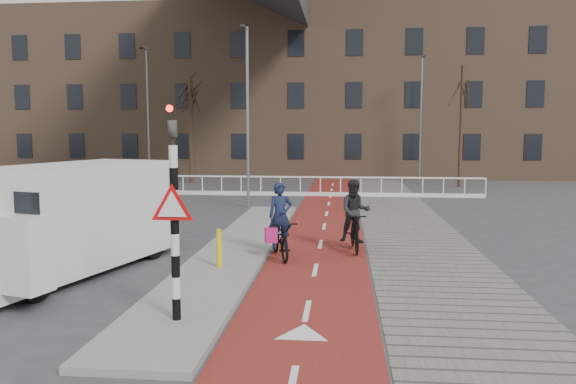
{
  "coord_description": "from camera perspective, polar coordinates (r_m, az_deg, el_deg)",
  "views": [
    {
      "loc": [
        2.12,
        -10.79,
        3.23
      ],
      "look_at": [
        0.56,
        5.0,
        1.5
      ],
      "focal_mm": 35.0,
      "sensor_mm": 36.0,
      "label": 1
    }
  ],
  "objects": [
    {
      "name": "townhouse_row",
      "position": [
        43.34,
        -1.22,
        12.29
      ],
      "size": [
        46.0,
        10.0,
        15.9
      ],
      "color": "#7F6047",
      "rests_on": "ground"
    },
    {
      "name": "bike_lane",
      "position": [
        21.05,
        3.88,
        -2.61
      ],
      "size": [
        2.5,
        60.0,
        0.01
      ],
      "primitive_type": "cube",
      "color": "maroon",
      "rests_on": "ground"
    },
    {
      "name": "curb_island",
      "position": [
        15.39,
        -5.08,
        -5.69
      ],
      "size": [
        1.8,
        16.0,
        0.12
      ],
      "primitive_type": "cube",
      "color": "gray",
      "rests_on": "ground"
    },
    {
      "name": "traffic_signal",
      "position": [
        9.26,
        -11.51,
        -1.59
      ],
      "size": [
        0.8,
        0.8,
        3.68
      ],
      "color": "black",
      "rests_on": "curb_island"
    },
    {
      "name": "streetlight_near",
      "position": [
        23.71,
        -4.12,
        7.44
      ],
      "size": [
        0.12,
        0.12,
        7.49
      ],
      "primitive_type": "cylinder",
      "color": "slate",
      "rests_on": "ground"
    },
    {
      "name": "railing",
      "position": [
        28.84,
        -8.7,
        0.33
      ],
      "size": [
        28.0,
        0.1,
        0.99
      ],
      "color": "silver",
      "rests_on": "ground"
    },
    {
      "name": "sidewalk",
      "position": [
        21.15,
        11.49,
        -2.68
      ],
      "size": [
        3.0,
        60.0,
        0.01
      ],
      "primitive_type": "cube",
      "color": "slate",
      "rests_on": "ground"
    },
    {
      "name": "bollard",
      "position": [
        12.99,
        -7.01,
        -5.68
      ],
      "size": [
        0.12,
        0.12,
        0.88
      ],
      "primitive_type": "cylinder",
      "color": "yellow",
      "rests_on": "curb_island"
    },
    {
      "name": "cyclist_far",
      "position": [
        15.16,
        6.81,
        -3.01
      ],
      "size": [
        0.87,
        1.83,
        1.93
      ],
      "rotation": [
        0.0,
        0.0,
        0.08
      ],
      "color": "black",
      "rests_on": "bike_lane"
    },
    {
      "name": "van",
      "position": [
        13.66,
        -21.78,
        -2.37
      ],
      "size": [
        3.7,
        6.12,
        2.46
      ],
      "rotation": [
        0.0,
        0.0,
        -0.27
      ],
      "color": "silver",
      "rests_on": "ground"
    },
    {
      "name": "cyclist_near",
      "position": [
        14.27,
        -0.79,
        -4.17
      ],
      "size": [
        1.18,
        1.95,
        1.92
      ],
      "rotation": [
        0.0,
        0.0,
        0.32
      ],
      "color": "black",
      "rests_on": "bike_lane"
    },
    {
      "name": "tree_right",
      "position": [
        33.98,
        17.18,
        6.35
      ],
      "size": [
        0.21,
        0.21,
        6.94
      ],
      "primitive_type": "cylinder",
      "color": "black",
      "rests_on": "ground"
    },
    {
      "name": "tree_mid",
      "position": [
        35.86,
        -9.83,
        6.26
      ],
      "size": [
        0.29,
        0.29,
        6.63
      ],
      "primitive_type": "cylinder",
      "color": "black",
      "rests_on": "ground"
    },
    {
      "name": "ground",
      "position": [
        11.46,
        -5.35,
        -10.17
      ],
      "size": [
        120.0,
        120.0,
        0.0
      ],
      "primitive_type": "plane",
      "color": "#38383A",
      "rests_on": "ground"
    },
    {
      "name": "streetlight_left",
      "position": [
        35.77,
        -14.02,
        7.46
      ],
      "size": [
        0.12,
        0.12,
        8.24
      ],
      "primitive_type": "cylinder",
      "color": "slate",
      "rests_on": "ground"
    },
    {
      "name": "streetlight_right",
      "position": [
        35.83,
        13.33,
        7.11
      ],
      "size": [
        0.12,
        0.12,
        7.79
      ],
      "primitive_type": "cylinder",
      "color": "slate",
      "rests_on": "ground"
    }
  ]
}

